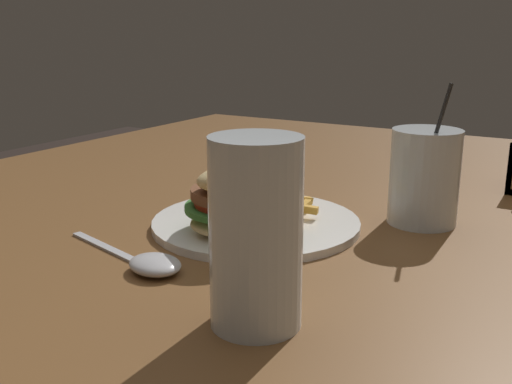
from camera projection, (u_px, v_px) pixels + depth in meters
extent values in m
cube|color=brown|center=(312.00, 254.00, 0.71)|extent=(1.69, 1.44, 0.03)
cylinder|color=brown|center=(224.00, 248.00, 1.77)|extent=(0.07, 0.07, 0.71)
cylinder|color=white|center=(256.00, 223.00, 0.76)|extent=(0.26, 0.26, 0.01)
ellipsoid|color=#E0C17F|center=(236.00, 220.00, 0.71)|extent=(0.14, 0.12, 0.03)
cylinder|color=#38752D|center=(236.00, 207.00, 0.71)|extent=(0.15, 0.15, 0.01)
cylinder|color=red|center=(236.00, 201.00, 0.71)|extent=(0.12, 0.12, 0.01)
cylinder|color=brown|center=(236.00, 193.00, 0.70)|extent=(0.13, 0.13, 0.01)
ellipsoid|color=#E0C17F|center=(244.00, 176.00, 0.69)|extent=(0.14, 0.13, 0.05)
cube|color=gold|center=(292.00, 207.00, 0.77)|extent=(0.02, 0.07, 0.01)
cube|color=gold|center=(267.00, 213.00, 0.76)|extent=(0.01, 0.06, 0.02)
cube|color=gold|center=(280.00, 189.00, 0.79)|extent=(0.08, 0.02, 0.03)
cube|color=gold|center=(297.00, 212.00, 0.76)|extent=(0.07, 0.01, 0.02)
cube|color=gold|center=(288.00, 199.00, 0.80)|extent=(0.08, 0.04, 0.03)
cube|color=gold|center=(292.00, 197.00, 0.81)|extent=(0.09, 0.03, 0.02)
cube|color=gold|center=(271.00, 200.00, 0.81)|extent=(0.02, 0.07, 0.03)
cube|color=gold|center=(245.00, 200.00, 0.81)|extent=(0.04, 0.05, 0.01)
cube|color=gold|center=(270.00, 209.00, 0.77)|extent=(0.05, 0.06, 0.01)
cube|color=gold|center=(281.00, 217.00, 0.75)|extent=(0.05, 0.07, 0.02)
cube|color=gold|center=(286.00, 192.00, 0.82)|extent=(0.06, 0.01, 0.03)
cube|color=gold|center=(278.00, 200.00, 0.81)|extent=(0.03, 0.07, 0.03)
cube|color=gold|center=(287.00, 193.00, 0.83)|extent=(0.07, 0.04, 0.03)
cube|color=gold|center=(251.00, 197.00, 0.84)|extent=(0.06, 0.02, 0.02)
cube|color=gold|center=(250.00, 203.00, 0.79)|extent=(0.09, 0.01, 0.02)
cube|color=gold|center=(255.00, 211.00, 0.77)|extent=(0.03, 0.07, 0.01)
cylinder|color=silver|center=(256.00, 234.00, 0.49)|extent=(0.08, 0.08, 0.16)
cylinder|color=#C67F23|center=(256.00, 245.00, 0.49)|extent=(0.07, 0.07, 0.14)
cylinder|color=silver|center=(424.00, 177.00, 0.76)|extent=(0.09, 0.09, 0.12)
cylinder|color=orange|center=(424.00, 183.00, 0.76)|extent=(0.08, 0.08, 0.11)
cylinder|color=black|center=(429.00, 157.00, 0.73)|extent=(0.02, 0.04, 0.18)
ellipsoid|color=silver|center=(155.00, 265.00, 0.62)|extent=(0.06, 0.07, 0.02)
cube|color=silver|center=(107.00, 248.00, 0.68)|extent=(0.05, 0.14, 0.00)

